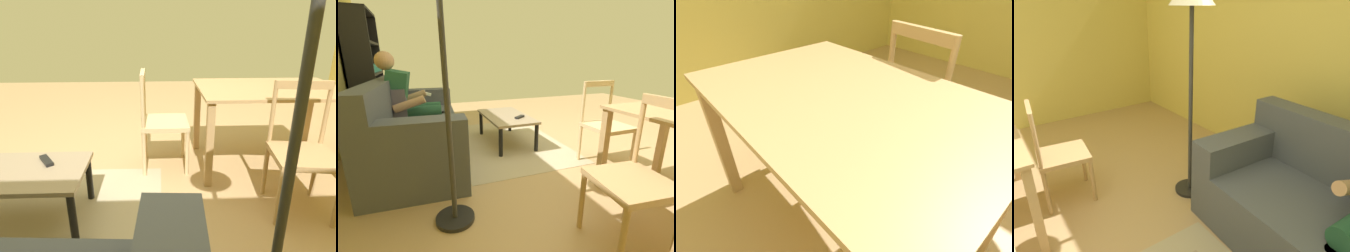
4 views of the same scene
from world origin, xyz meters
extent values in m
cube|color=tan|center=(-1.06, -0.20, 0.74)|extent=(1.29, 0.85, 0.02)
cube|color=tan|center=(-1.65, -0.57, 0.37)|extent=(0.06, 0.06, 0.73)
cube|color=tan|center=(-1.65, 0.18, 0.37)|extent=(0.06, 0.06, 0.73)
cube|color=tan|center=(-0.46, 0.18, 0.37)|extent=(0.06, 0.06, 0.73)
cube|color=tan|center=(-1.06, 0.53, 0.44)|extent=(0.46, 0.46, 0.04)
cylinder|color=tan|center=(-0.85, 0.69, 0.22)|extent=(0.04, 0.04, 0.44)
cylinder|color=tan|center=(-1.22, 0.73, 0.22)|extent=(0.04, 0.04, 0.44)
cylinder|color=tan|center=(-0.89, 0.32, 0.22)|extent=(0.04, 0.04, 0.44)
cylinder|color=tan|center=(-1.27, 0.36, 0.22)|extent=(0.04, 0.04, 0.44)
cylinder|color=tan|center=(-0.89, 0.32, 0.68)|extent=(0.03, 0.03, 0.49)
cylinder|color=tan|center=(-1.27, 0.36, 0.68)|extent=(0.03, 0.03, 0.49)
cube|color=tan|center=(-1.08, 0.34, 0.90)|extent=(0.38, 0.08, 0.06)
camera|label=1|loc=(-0.04, 2.30, 1.34)|focal=30.98mm
camera|label=2|loc=(-1.93, 1.66, 1.14)|focal=24.63mm
camera|label=3|loc=(-0.38, -0.80, 1.20)|focal=26.86mm
camera|label=4|loc=(1.39, 0.06, 1.68)|focal=30.80mm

